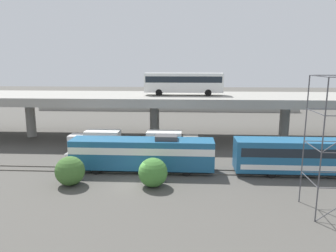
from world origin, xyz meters
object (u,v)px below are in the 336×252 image
at_px(parked_car_0, 161,100).
at_px(parked_car_6, 197,102).
at_px(transit_bus_on_overpass, 184,82).
at_px(parked_car_4, 129,99).
at_px(train_coach_lead, 336,156).
at_px(service_truck_east, 96,141).
at_px(train_locomotive, 135,152).
at_px(parked_car_3, 174,101).
at_px(parked_car_1, 102,100).
at_px(parked_car_2, 216,100).
at_px(parked_car_5, 218,100).
at_px(service_truck_west, 171,142).
at_px(parked_car_7, 70,101).

relative_size(parked_car_0, parked_car_6, 1.07).
height_order(transit_bus_on_overpass, parked_car_4, transit_bus_on_overpass).
xyz_separation_m(parked_car_0, parked_car_4, (-8.90, 0.75, 0.00)).
height_order(train_coach_lead, service_truck_east, train_coach_lead).
relative_size(train_locomotive, transit_bus_on_overpass, 1.40).
bearing_deg(parked_car_6, parked_car_4, -16.76).
bearing_deg(parked_car_3, transit_bus_on_overpass, -84.99).
relative_size(train_locomotive, parked_car_1, 4.05).
bearing_deg(parked_car_6, parked_car_2, -139.43).
relative_size(parked_car_0, parked_car_4, 0.94).
height_order(parked_car_0, parked_car_2, same).
xyz_separation_m(parked_car_3, parked_car_6, (6.08, -1.42, 0.00)).
height_order(service_truck_east, parked_car_3, service_truck_east).
bearing_deg(parked_car_5, parked_car_2, 68.80).
bearing_deg(parked_car_5, train_coach_lead, 97.85).
xyz_separation_m(service_truck_east, parked_car_4, (-3.79, 46.01, 0.37)).
bearing_deg(service_truck_west, parked_car_3, 91.90).
bearing_deg(train_coach_lead, service_truck_east, -14.25).
bearing_deg(parked_car_7, parked_car_0, 10.81).
bearing_deg(parked_car_3, parked_car_7, -177.64).
height_order(train_coach_lead, transit_bus_on_overpass, transit_bus_on_overpass).
bearing_deg(train_locomotive, parked_car_1, -71.09).
bearing_deg(parked_car_2, parked_car_3, 14.86).
bearing_deg(parked_car_5, parked_car_4, 2.31).
relative_size(service_truck_east, parked_car_3, 1.70).
bearing_deg(service_truck_east, train_coach_lead, 165.75).
bearing_deg(parked_car_2, parked_car_1, 1.58).
xyz_separation_m(parked_car_3, parked_car_7, (-27.24, -1.12, 0.00)).
xyz_separation_m(train_coach_lead, parked_car_5, (-7.46, 54.16, -0.16)).
bearing_deg(train_locomotive, service_truck_west, -116.62).
xyz_separation_m(service_truck_west, parked_car_2, (9.82, 44.83, 0.37)).
relative_size(transit_bus_on_overpass, parked_car_5, 2.72).
height_order(service_truck_east, parked_car_5, service_truck_east).
bearing_deg(parked_car_7, train_locomotive, -62.39).
height_order(parked_car_2, parked_car_5, same).
distance_m(service_truck_west, parked_car_3, 41.88).
relative_size(parked_car_2, parked_car_7, 1.00).
bearing_deg(service_truck_east, parked_car_3, -101.69).
height_order(train_locomotive, transit_bus_on_overpass, transit_bus_on_overpass).
xyz_separation_m(transit_bus_on_overpass, parked_car_1, (-22.65, 35.60, -7.07)).
bearing_deg(transit_bus_on_overpass, parked_car_6, 84.41).
relative_size(train_coach_lead, transit_bus_on_overpass, 1.79).
height_order(train_locomotive, parked_car_0, train_locomotive).
bearing_deg(parked_car_2, parked_car_4, -2.86).
relative_size(service_truck_west, parked_car_0, 1.57).
relative_size(service_truck_west, parked_car_1, 1.63).
bearing_deg(train_locomotive, service_truck_east, -47.90).
distance_m(parked_car_4, parked_car_6, 19.34).
relative_size(train_coach_lead, service_truck_east, 3.16).
distance_m(parked_car_3, parked_car_4, 13.12).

